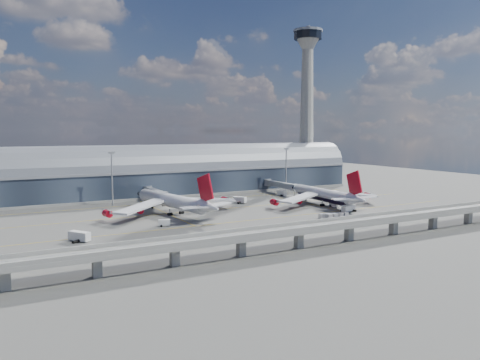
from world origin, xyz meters
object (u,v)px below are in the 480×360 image
service_truck_0 (79,236)px  floodlight_mast_left (112,177)px  floodlight_mast_right (286,169)px  airliner_left (174,201)px  cargo_train_1 (338,215)px  service_truck_2 (348,208)px  service_truck_4 (282,193)px  control_tower (307,106)px  cargo_train_2 (328,216)px  service_truck_5 (240,200)px  airliner_right (325,195)px  service_truck_1 (164,223)px  service_truck_3 (335,204)px  cargo_train_0 (189,244)px

service_truck_0 → floodlight_mast_left: bearing=33.2°
floodlight_mast_right → service_truck_0: size_ratio=3.36×
airliner_left → cargo_train_1: (56.10, -39.91, -4.63)m
service_truck_2 → service_truck_4: service_truck_4 is taller
control_tower → airliner_left: (-117.90, -65.19, -46.06)m
control_tower → cargo_train_2: control_tower is taller
service_truck_4 → cargo_train_2: (-20.26, -64.30, -0.64)m
service_truck_0 → service_truck_5: bearing=-6.6°
airliner_left → service_truck_2: airliner_left is taller
airliner_right → cargo_train_2: 34.15m
service_truck_1 → cargo_train_2: service_truck_1 is taller
airliner_right → service_truck_4: airliner_right is taller
service_truck_1 → control_tower: bearing=-38.2°
control_tower → service_truck_1: (-130.10, -87.51, -50.38)m
service_truck_3 → airliner_left: bearing=169.0°
airliner_right → cargo_train_0: airliner_right is taller
floodlight_mast_left → airliner_left: bearing=-65.3°
service_truck_2 → cargo_train_0: bearing=90.0°
service_truck_5 → service_truck_4: bearing=-13.1°
service_truck_2 → cargo_train_0: service_truck_2 is taller
airliner_left → cargo_train_0: size_ratio=11.42×
floodlight_mast_left → cargo_train_2: floodlight_mast_left is taller
airliner_right → service_truck_1: size_ratio=12.60×
airliner_left → service_truck_1: size_ratio=13.59×
service_truck_3 → cargo_train_1: 26.99m
cargo_train_0 → service_truck_3: bearing=-52.3°
cargo_train_0 → floodlight_mast_right: bearing=-32.0°
service_truck_0 → service_truck_2: service_truck_0 is taller
floodlight_mast_right → cargo_train_2: 82.98m
floodlight_mast_right → service_truck_0: bearing=-151.4°
service_truck_0 → service_truck_3: service_truck_0 is taller
service_truck_3 → cargo_train_2: bearing=-132.1°
airliner_left → service_truck_0: airliner_left is taller
control_tower → floodlight_mast_right: 58.76m
control_tower → airliner_right: size_ratio=1.74×
service_truck_5 → cargo_train_2: size_ratio=0.81×
service_truck_1 → cargo_train_1: size_ratio=0.43×
cargo_train_0 → cargo_train_1: bearing=-62.8°
control_tower → cargo_train_2: 133.14m
control_tower → service_truck_3: control_tower is taller
floodlight_mast_right → service_truck_2: 70.57m
airliner_right → cargo_train_0: 98.85m
airliner_right → service_truck_2: 19.92m
control_tower → cargo_train_1: control_tower is taller
service_truck_2 → service_truck_4: size_ratio=1.40×
service_truck_3 → service_truck_5: service_truck_5 is taller
service_truck_4 → service_truck_5: size_ratio=0.88×
service_truck_1 → service_truck_5: service_truck_5 is taller
service_truck_0 → service_truck_3: 117.58m
cargo_train_1 → service_truck_3: bearing=-38.2°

